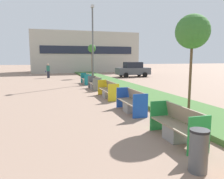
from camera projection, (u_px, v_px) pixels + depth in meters
The scene contains 13 objects.
planter_grass_strip at pixel (158, 100), 11.74m from camera, with size 2.80×120.00×0.18m.
building_backdrop at pixel (84, 53), 38.59m from camera, with size 17.53×8.07×6.64m.
bench_green_frame at pixel (177, 128), 6.09m from camera, with size 0.65×1.96×0.94m.
bench_blue_frame at pixel (131, 104), 9.33m from camera, with size 0.65×2.05×0.94m.
bench_yellow_frame at pixel (108, 91), 12.81m from camera, with size 0.65×2.42×0.94m.
bench_grey_frame at pixel (95, 84), 16.32m from camera, with size 0.65×1.93×0.94m.
bench_teal_frame at pixel (86, 80), 19.78m from camera, with size 0.65×2.13×0.94m.
litter_bin at pixel (199, 151), 4.35m from camera, with size 0.39×0.39×0.88m.
street_lamp_post at pixel (93, 41), 19.36m from camera, with size 0.24×0.44×6.89m.
sapling_tree_near at pixel (193, 32), 8.21m from camera, with size 1.29×1.29×3.93m.
sapling_tree_far at pixel (92, 49), 26.20m from camera, with size 0.95×0.95×3.98m.
pedestrian_walking at pixel (48, 71), 25.89m from camera, with size 0.53×0.24×1.69m.
parked_car_distant at pixel (133, 70), 27.50m from camera, with size 4.24×2.00×1.86m.
Camera 1 is at (-2.49, 1.65, 2.27)m, focal length 35.00 mm.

